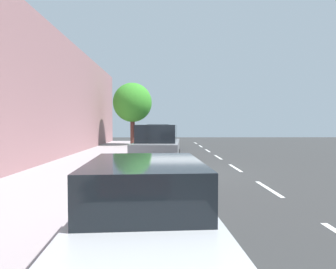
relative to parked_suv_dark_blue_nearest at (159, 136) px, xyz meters
name	(u,v)px	position (x,y,z in m)	size (l,w,h in m)	color
ground	(180,172)	(-1.12, 11.61, -1.03)	(60.87, 60.87, 0.00)	#333333
sidewalk	(79,170)	(3.13, 11.61, -0.94)	(4.07, 38.04, 0.17)	#A79DA1
curb_edge	(130,170)	(1.02, 11.61, -0.94)	(0.16, 38.04, 0.17)	gray
lane_stripe_centre	(235,168)	(-3.70, 10.48, -1.02)	(0.14, 35.80, 0.01)	white
lane_stripe_bike_edge	(165,172)	(-0.45, 11.61, -1.02)	(0.12, 38.04, 0.01)	white
building_facade	(22,88)	(5.42, 11.61, 2.47)	(0.50, 38.04, 7.00)	#9E6F72
parked_suv_dark_blue_nearest	(159,136)	(0.00, 0.00, 0.00)	(2.17, 4.80, 1.99)	navy
parked_suv_grey_second	(158,146)	(-0.15, 10.44, 0.00)	(2.21, 4.82, 1.99)	slate
parked_sedan_silver_mid	(145,215)	(-0.17, 19.54, -0.27)	(2.03, 4.49, 1.52)	#B7BABF
bicycle_at_curb	(148,150)	(0.55, 5.74, -0.66)	(1.72, 0.46, 0.75)	black
cyclist_with_backpack	(145,139)	(0.78, 5.29, 0.03)	(0.43, 0.62, 1.73)	#C6B284
street_tree_near_cyclist	(132,103)	(2.37, -1.74, 2.85)	(3.40, 3.40, 5.45)	brown
fire_hydrant	(140,143)	(1.45, 1.88, -0.43)	(0.22, 0.22, 0.84)	red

